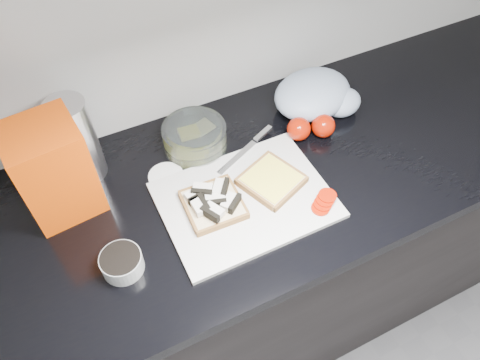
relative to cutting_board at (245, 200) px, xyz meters
name	(u,v)px	position (x,y,z in m)	size (l,w,h in m)	color
base_cabinet	(221,278)	(-0.05, 0.07, -0.48)	(3.50, 0.60, 0.86)	black
countertop	(215,194)	(-0.05, 0.07, -0.03)	(3.50, 0.64, 0.04)	black
cutting_board	(245,200)	(0.00, 0.00, 0.00)	(0.40, 0.30, 0.01)	silver
bread_left	(213,203)	(-0.08, 0.01, 0.02)	(0.14, 0.14, 0.04)	beige
bread_right	(271,180)	(0.08, 0.02, 0.02)	(0.18, 0.18, 0.02)	beige
tomato_slices	(324,202)	(0.16, -0.10, 0.01)	(0.08, 0.07, 0.02)	#9D1503
knife	(252,144)	(0.10, 0.15, 0.01)	(0.20, 0.10, 0.01)	silver
seed_tub	(122,262)	(-0.32, -0.04, 0.02)	(0.09, 0.09, 0.05)	#A2A7A7
tub_lid	(166,176)	(-0.15, 0.16, 0.00)	(0.09, 0.09, 0.01)	silver
glass_bowl	(195,137)	(-0.04, 0.22, 0.03)	(0.17, 0.17, 0.07)	silver
bread_bag	(54,170)	(-0.39, 0.19, 0.12)	(0.16, 0.14, 0.24)	#E65003
steel_canister	(77,141)	(-0.32, 0.26, 0.11)	(0.10, 0.10, 0.23)	silver
grocery_bag	(317,95)	(0.33, 0.21, 0.04)	(0.26, 0.23, 0.10)	#9AAABE
whole_tomatoes	(311,128)	(0.26, 0.12, 0.03)	(0.13, 0.08, 0.06)	#9D1503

